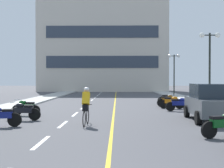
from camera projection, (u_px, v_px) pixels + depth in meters
name	position (u px, v px, depth m)	size (l,w,h in m)	color
ground_plane	(112.00, 104.00, 24.99)	(140.00, 140.00, 0.00)	#47474C
curb_left	(33.00, 101.00, 28.12)	(2.40, 72.00, 0.12)	#A8A8A3
curb_right	(192.00, 101.00, 27.86)	(2.40, 72.00, 0.12)	#A8A8A3
lane_dash_1	(41.00, 142.00, 10.03)	(0.14, 2.20, 0.01)	silver
lane_dash_2	(63.00, 124.00, 14.03)	(0.14, 2.20, 0.01)	silver
lane_dash_3	(75.00, 114.00, 18.03)	(0.14, 2.20, 0.01)	silver
lane_dash_4	(83.00, 108.00, 22.03)	(0.14, 2.20, 0.01)	silver
lane_dash_5	(88.00, 103.00, 26.03)	(0.14, 2.20, 0.01)	silver
lane_dash_6	(92.00, 100.00, 30.03)	(0.14, 2.20, 0.01)	silver
lane_dash_7	(95.00, 98.00, 34.03)	(0.14, 2.20, 0.01)	silver
lane_dash_8	(97.00, 96.00, 38.02)	(0.14, 2.20, 0.01)	silver
lane_dash_9	(99.00, 94.00, 42.02)	(0.14, 2.20, 0.01)	silver
lane_dash_10	(101.00, 93.00, 46.02)	(0.14, 2.20, 0.01)	silver
lane_dash_11	(102.00, 92.00, 50.02)	(0.14, 2.20, 0.01)	silver
centre_line_yellow	(115.00, 102.00, 27.99)	(0.12, 66.00, 0.01)	gold
office_building	(104.00, 45.00, 53.73)	(21.15, 9.80, 15.87)	beige
street_lamp_mid	(210.00, 53.00, 21.88)	(1.46, 0.36, 5.22)	black
street_lamp_far	(174.00, 65.00, 37.03)	(1.46, 0.36, 4.88)	black
parked_car_near	(210.00, 102.00, 15.17)	(2.06, 4.27, 1.82)	black
motorcycle_2	(223.00, 124.00, 10.82)	(1.65, 0.77, 0.92)	black
motorcycle_3	(1.00, 116.00, 13.25)	(1.70, 0.60, 0.92)	black
motorcycle_4	(23.00, 111.00, 15.34)	(1.70, 0.60, 0.92)	black
motorcycle_5	(26.00, 107.00, 17.37)	(1.69, 0.63, 0.92)	black
motorcycle_6	(179.00, 104.00, 19.73)	(1.70, 0.60, 0.92)	black
motorcycle_7	(172.00, 102.00, 21.34)	(1.64, 0.78, 0.92)	black
motorcycle_8	(168.00, 100.00, 23.22)	(1.65, 0.76, 0.92)	black
motorcycle_9	(168.00, 98.00, 25.15)	(1.70, 0.60, 0.92)	black
cyclist_rider	(86.00, 105.00, 13.76)	(0.42, 1.77, 1.71)	black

